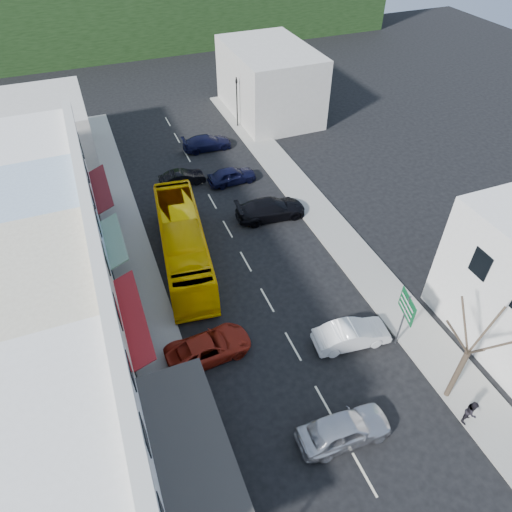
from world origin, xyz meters
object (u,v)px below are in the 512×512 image
(car_silver, at_px, (344,430))
(street_tree, at_px, (468,353))
(pedestrian_left, at_px, (140,352))
(direction_sign, at_px, (402,321))
(car_red, at_px, (209,347))
(pedestrian_right, at_px, (472,411))
(traffic_signal, at_px, (237,103))
(bus, at_px, (183,244))
(car_white, at_px, (351,335))

(car_silver, distance_m, street_tree, 7.10)
(pedestrian_left, xyz_separation_m, direction_sign, (14.30, -4.14, 1.03))
(car_red, xyz_separation_m, pedestrian_right, (11.10, -8.86, 0.30))
(pedestrian_left, height_order, traffic_signal, traffic_signal)
(bus, xyz_separation_m, traffic_signal, (10.58, 18.39, 1.07))
(bus, relative_size, traffic_signal, 2.22)
(car_white, distance_m, car_red, 8.39)
(pedestrian_left, bearing_deg, street_tree, -115.28)
(pedestrian_right, bearing_deg, car_white, 90.09)
(car_white, bearing_deg, car_silver, 152.33)
(bus, distance_m, car_white, 12.93)
(car_red, height_order, pedestrian_right, pedestrian_right)
(bus, xyz_separation_m, car_white, (7.26, -10.67, -0.85))
(street_tree, bearing_deg, pedestrian_left, 151.20)
(bus, height_order, traffic_signal, traffic_signal)
(car_silver, height_order, pedestrian_right, pedestrian_right)
(street_tree, bearing_deg, pedestrian_right, -90.00)
(car_white, distance_m, pedestrian_left, 12.19)
(direction_sign, relative_size, street_tree, 0.53)
(car_red, bearing_deg, pedestrian_left, 72.42)
(pedestrian_left, height_order, direction_sign, direction_sign)
(car_red, bearing_deg, bus, -9.96)
(bus, distance_m, pedestrian_right, 20.10)
(traffic_signal, bearing_deg, pedestrian_left, 50.58)
(direction_sign, height_order, traffic_signal, traffic_signal)
(pedestrian_right, bearing_deg, bus, 96.27)
(street_tree, bearing_deg, bus, 123.26)
(traffic_signal, bearing_deg, pedestrian_right, 80.32)
(car_red, distance_m, direction_sign, 11.17)
(car_white, bearing_deg, direction_sign, -105.64)
(car_red, bearing_deg, car_silver, -151.27)
(car_silver, distance_m, pedestrian_right, 6.57)
(car_red, height_order, direction_sign, direction_sign)
(bus, distance_m, car_red, 8.48)
(car_silver, relative_size, car_red, 0.96)
(pedestrian_left, distance_m, direction_sign, 14.92)
(direction_sign, distance_m, street_tree, 4.41)
(street_tree, relative_size, traffic_signal, 1.47)
(pedestrian_right, xyz_separation_m, street_tree, (0.00, 1.59, 2.83))
(pedestrian_left, bearing_deg, pedestrian_right, -119.80)
(car_silver, bearing_deg, pedestrian_left, 48.31)
(pedestrian_left, relative_size, traffic_signal, 0.32)
(car_silver, xyz_separation_m, street_tree, (6.37, -0.02, 3.13))
(bus, xyz_separation_m, direction_sign, (9.78, -11.68, 0.48))
(pedestrian_left, height_order, pedestrian_right, same)
(car_silver, xyz_separation_m, car_red, (-4.73, 7.25, 0.00))
(bus, bearing_deg, car_silver, -68.81)
(bus, height_order, street_tree, street_tree)
(pedestrian_right, distance_m, direction_sign, 5.70)
(car_red, xyz_separation_m, street_tree, (11.10, -7.27, 3.13))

